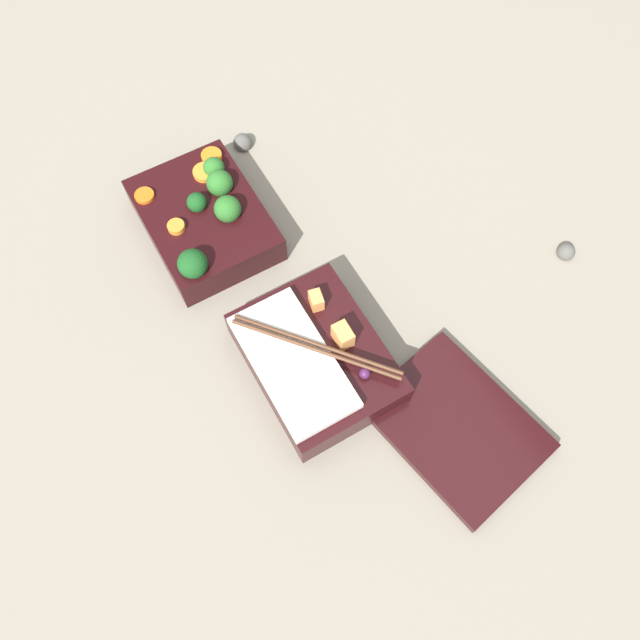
{
  "coord_description": "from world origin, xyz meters",
  "views": [
    {
      "loc": [
        0.39,
        -0.12,
        0.75
      ],
      "look_at": [
        0.1,
        0.05,
        0.05
      ],
      "focal_mm": 35.0,
      "sensor_mm": 36.0,
      "label": 1
    }
  ],
  "objects": [
    {
      "name": "pebble_1",
      "position": [
        0.16,
        0.41,
        0.01
      ],
      "size": [
        0.03,
        0.03,
        0.03
      ],
      "primitive_type": "sphere",
      "color": "#595651",
      "rests_on": "ground_plane"
    },
    {
      "name": "pebble_0",
      "position": [
        -0.24,
        0.11,
        0.01
      ],
      "size": [
        0.03,
        0.03,
        0.03
      ],
      "primitive_type": "sphere",
      "color": "#595651",
      "rests_on": "ground_plane"
    },
    {
      "name": "bento_tray_rice",
      "position": [
        0.13,
        0.02,
        0.03
      ],
      "size": [
        0.2,
        0.15,
        0.07
      ],
      "color": "black",
      "rests_on": "ground_plane"
    },
    {
      "name": "ground_plane",
      "position": [
        0.0,
        0.0,
        0.0
      ],
      "size": [
        3.0,
        3.0,
        0.0
      ],
      "primitive_type": "plane",
      "color": "gray"
    },
    {
      "name": "bento_lid",
      "position": [
        0.29,
        0.13,
        0.01
      ],
      "size": [
        0.22,
        0.19,
        0.01
      ],
      "primitive_type": "cube",
      "rotation": [
        0.0,
        0.0,
        0.19
      ],
      "color": "black",
      "rests_on": "ground_plane"
    },
    {
      "name": "bento_tray_vegetable",
      "position": [
        -0.12,
        -0.01,
        0.03
      ],
      "size": [
        0.2,
        0.15,
        0.08
      ],
      "color": "black",
      "rests_on": "ground_plane"
    }
  ]
}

